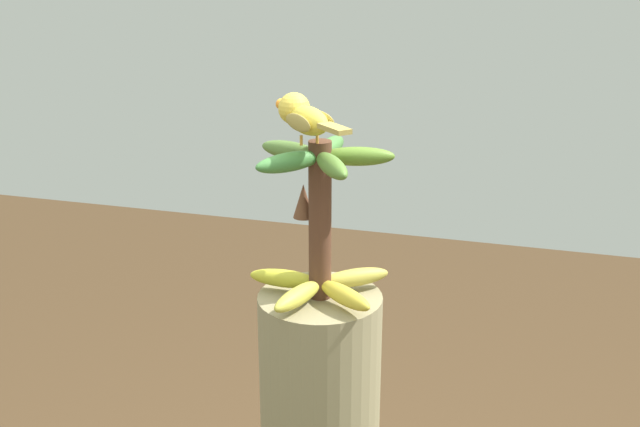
# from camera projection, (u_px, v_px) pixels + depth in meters

# --- Properties ---
(banana_bunch) EXTENTS (0.26, 0.26, 0.28)m
(banana_bunch) POSITION_uv_depth(u_px,v_px,m) (319.00, 220.00, 1.34)
(banana_bunch) COLOR #4C2D1E
(banana_bunch) RESTS_ON banana_tree
(perched_bird) EXTENTS (0.15, 0.16, 0.08)m
(perched_bird) POSITION_uv_depth(u_px,v_px,m) (303.00, 116.00, 1.27)
(perched_bird) COLOR #C68933
(perched_bird) RESTS_ON banana_bunch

